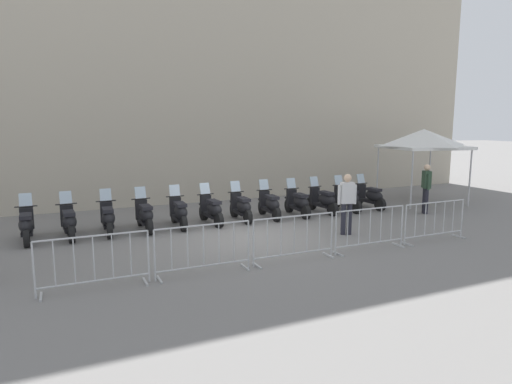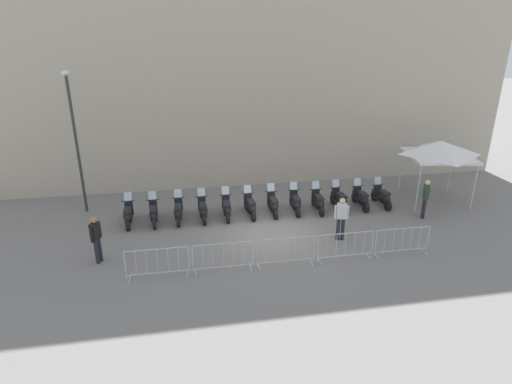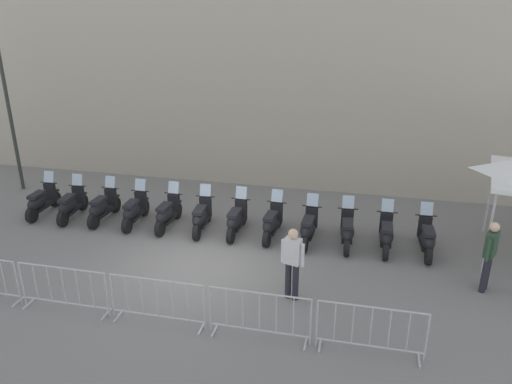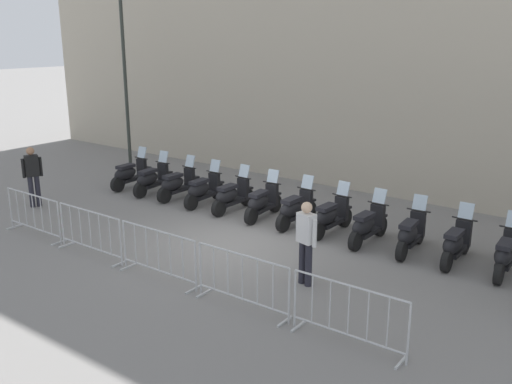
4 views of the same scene
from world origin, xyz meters
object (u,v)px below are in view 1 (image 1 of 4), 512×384
at_px(motorcycle_6, 242,207).
at_px(barrier_segment_1, 204,250).
at_px(motorcycle_5, 212,210).
at_px(motorcycle_4, 179,213).
at_px(motorcycle_1, 69,222).
at_px(motorcycle_3, 145,216).
at_px(motorcycle_0, 27,226).
at_px(barrier_segment_3, 370,230).
at_px(motorcycle_2, 108,219).
at_px(canopy_tent, 423,139).
at_px(barrier_segment_0, 94,263).
at_px(motorcycle_8, 298,203).
at_px(motorcycle_9, 323,200).
at_px(officer_by_barriers, 426,186).
at_px(officer_near_row_end, 347,200).
at_px(barrier_segment_2, 294,239).
at_px(motorcycle_7, 270,205).
at_px(barrier_segment_4, 435,222).
at_px(motorcycle_10, 347,198).
at_px(motorcycle_11, 370,196).

distance_m(motorcycle_6, barrier_segment_1, 5.11).
bearing_deg(motorcycle_5, motorcycle_4, -169.28).
distance_m(motorcycle_1, motorcycle_3, 2.05).
distance_m(motorcycle_0, barrier_segment_3, 8.92).
bearing_deg(motorcycle_4, motorcycle_6, 11.70).
bearing_deg(motorcycle_2, barrier_segment_3, -26.44).
relative_size(motorcycle_1, barrier_segment_3, 0.84).
relative_size(barrier_segment_1, barrier_segment_3, 1.00).
xyz_separation_m(motorcycle_6, canopy_tent, (7.70, 1.73, 2.06)).
relative_size(motorcycle_2, barrier_segment_0, 0.85).
relative_size(motorcycle_0, motorcycle_8, 0.99).
xyz_separation_m(motorcycle_2, motorcycle_8, (6.07, 1.09, 0.00)).
relative_size(motorcycle_5, motorcycle_9, 1.00).
distance_m(motorcycle_1, motorcycle_4, 3.08).
bearing_deg(motorcycle_9, motorcycle_8, -166.16).
bearing_deg(motorcycle_1, motorcycle_3, 11.33).
bearing_deg(motorcycle_6, officer_by_barriers, -2.97).
bearing_deg(motorcycle_0, officer_near_row_end, -8.22).
xyz_separation_m(motorcycle_2, barrier_segment_3, (6.44, -3.20, 0.07)).
height_order(motorcycle_5, barrier_segment_2, motorcycle_5).
xyz_separation_m(motorcycle_0, barrier_segment_0, (2.13, -4.00, 0.07)).
relative_size(motorcycle_4, officer_near_row_end, 0.99).
bearing_deg(motorcycle_6, motorcycle_4, -168.30).
bearing_deg(barrier_segment_0, barrier_segment_2, 10.57).
distance_m(motorcycle_7, barrier_segment_4, 5.17).
height_order(motorcycle_4, canopy_tent, canopy_tent).
relative_size(motorcycle_1, motorcycle_7, 0.99).
distance_m(motorcycle_6, canopy_tent, 8.16).
distance_m(barrier_segment_2, barrier_segment_4, 4.29).
xyz_separation_m(motorcycle_10, officer_near_row_end, (-1.52, -3.15, 0.53)).
bearing_deg(motorcycle_2, motorcycle_7, 11.02).
xyz_separation_m(motorcycle_1, barrier_segment_2, (5.33, -3.36, 0.07)).
bearing_deg(officer_by_barriers, motorcycle_7, 174.51).
relative_size(motorcycle_11, barrier_segment_4, 0.84).
relative_size(motorcycle_9, barrier_segment_0, 0.84).
bearing_deg(motorcycle_5, motorcycle_3, -168.88).
bearing_deg(motorcycle_8, barrier_segment_3, -85.02).
distance_m(motorcycle_0, officer_by_barriers, 12.58).
height_order(motorcycle_0, motorcycle_11, same).
xyz_separation_m(motorcycle_4, motorcycle_5, (1.02, 0.19, 0.00)).
relative_size(officer_by_barriers, canopy_tent, 0.59).
distance_m(motorcycle_2, barrier_segment_1, 4.57).
relative_size(motorcycle_1, barrier_segment_2, 0.84).
distance_m(motorcycle_0, motorcycle_7, 7.19).
xyz_separation_m(officer_by_barriers, canopy_tent, (1.21, 2.07, 1.54)).
height_order(motorcycle_2, barrier_segment_0, motorcycle_2).
relative_size(motorcycle_0, barrier_segment_2, 0.84).
height_order(motorcycle_6, motorcycle_9, same).
height_order(motorcycle_0, motorcycle_5, same).
xyz_separation_m(motorcycle_9, motorcycle_11, (2.02, 0.38, 0.00)).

